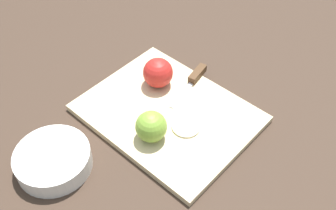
{
  "coord_description": "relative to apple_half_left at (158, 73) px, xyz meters",
  "views": [
    {
      "loc": [
        0.37,
        -0.48,
        0.67
      ],
      "look_at": [
        0.0,
        0.0,
        0.04
      ],
      "focal_mm": 42.0,
      "sensor_mm": 36.0,
      "label": 1
    }
  ],
  "objects": [
    {
      "name": "ground_plane",
      "position": [
        0.07,
        -0.06,
        -0.05
      ],
      "size": [
        4.0,
        4.0,
        0.0
      ],
      "primitive_type": "plane",
      "color": "#38281E"
    },
    {
      "name": "cutting_board",
      "position": [
        0.07,
        -0.06,
        -0.04
      ],
      "size": [
        0.39,
        0.32,
        0.02
      ],
      "color": "#D1B789",
      "rests_on": "ground_plane"
    },
    {
      "name": "apple_half_left",
      "position": [
        0.0,
        0.0,
        0.0
      ],
      "size": [
        0.07,
        0.07,
        0.07
      ],
      "rotation": [
        0.0,
        0.0,
        5.2
      ],
      "color": "red",
      "rests_on": "cutting_board"
    },
    {
      "name": "apple_half_right",
      "position": [
        0.09,
        -0.14,
        -0.0
      ],
      "size": [
        0.07,
        0.07,
        0.07
      ],
      "rotation": [
        0.0,
        0.0,
        2.58
      ],
      "color": "olive",
      "rests_on": "cutting_board"
    },
    {
      "name": "knife",
      "position": [
        0.06,
        0.07,
        -0.03
      ],
      "size": [
        0.03,
        0.16,
        0.02
      ],
      "rotation": [
        0.0,
        0.0,
        -1.47
      ],
      "color": "silver",
      "rests_on": "cutting_board"
    },
    {
      "name": "apple_slice",
      "position": [
        0.13,
        -0.07,
        -0.03
      ],
      "size": [
        0.06,
        0.06,
        0.01
      ],
      "color": "beige",
      "rests_on": "cutting_board"
    },
    {
      "name": "bowl",
      "position": [
        -0.02,
        -0.31,
        -0.03
      ],
      "size": [
        0.15,
        0.15,
        0.04
      ],
      "color": "silver",
      "rests_on": "ground_plane"
    }
  ]
}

